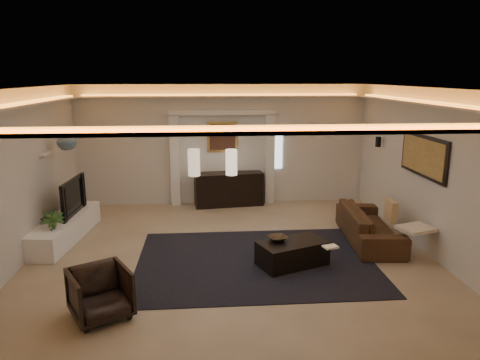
{
  "coord_description": "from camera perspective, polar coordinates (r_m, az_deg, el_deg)",
  "views": [
    {
      "loc": [
        -0.43,
        -7.26,
        3.1
      ],
      "look_at": [
        0.2,
        0.6,
        1.25
      ],
      "focal_mm": 33.39,
      "sensor_mm": 36.0,
      "label": 1
    }
  ],
  "objects": [
    {
      "name": "floor",
      "position": [
        7.91,
        -1.12,
        -9.88
      ],
      "size": [
        7.0,
        7.0,
        0.0
      ],
      "primitive_type": "plane",
      "color": "tan",
      "rests_on": "ground"
    },
    {
      "name": "ceiling",
      "position": [
        7.28,
        -1.22,
        11.62
      ],
      "size": [
        7.0,
        7.0,
        0.0
      ],
      "primitive_type": "plane",
      "rotation": [
        3.14,
        0.0,
        0.0
      ],
      "color": "white",
      "rests_on": "ground"
    },
    {
      "name": "wall_back",
      "position": [
        10.9,
        -2.27,
        4.49
      ],
      "size": [
        7.0,
        0.0,
        7.0
      ],
      "primitive_type": "plane",
      "rotation": [
        1.57,
        0.0,
        0.0
      ],
      "color": "silver",
      "rests_on": "ground"
    },
    {
      "name": "wall_front",
      "position": [
        4.13,
        1.77,
        -10.39
      ],
      "size": [
        7.0,
        0.0,
        7.0
      ],
      "primitive_type": "plane",
      "rotation": [
        -1.57,
        0.0,
        0.0
      ],
      "color": "silver",
      "rests_on": "ground"
    },
    {
      "name": "wall_left",
      "position": [
        8.06,
        -26.86,
        -0.07
      ],
      "size": [
        0.0,
        7.0,
        7.0
      ],
      "primitive_type": "plane",
      "rotation": [
        1.57,
        0.0,
        1.57
      ],
      "color": "silver",
      "rests_on": "ground"
    },
    {
      "name": "wall_right",
      "position": [
        8.42,
        23.36,
        0.8
      ],
      "size": [
        0.0,
        7.0,
        7.0
      ],
      "primitive_type": "plane",
      "rotation": [
        1.57,
        0.0,
        -1.57
      ],
      "color": "silver",
      "rests_on": "ground"
    },
    {
      "name": "cove_soffit",
      "position": [
        7.29,
        -1.21,
        9.42
      ],
      "size": [
        7.0,
        7.0,
        0.04
      ],
      "primitive_type": "cube",
      "color": "silver",
      "rests_on": "ceiling"
    },
    {
      "name": "daylight_slit",
      "position": [
        11.03,
        4.79,
        4.03
      ],
      "size": [
        0.25,
        0.03,
        1.0
      ],
      "primitive_type": "cube",
      "color": "white",
      "rests_on": "wall_back"
    },
    {
      "name": "area_rug",
      "position": [
        7.75,
        1.97,
        -10.32
      ],
      "size": [
        4.0,
        3.0,
        0.01
      ],
      "primitive_type": "cube",
      "color": "black",
      "rests_on": "ground"
    },
    {
      "name": "pilaster_left",
      "position": [
        10.87,
        -8.3,
        2.47
      ],
      "size": [
        0.22,
        0.2,
        2.2
      ],
      "primitive_type": "cube",
      "color": "silver",
      "rests_on": "ground"
    },
    {
      "name": "pilaster_right",
      "position": [
        10.96,
        3.8,
        2.67
      ],
      "size": [
        0.22,
        0.2,
        2.2
      ],
      "primitive_type": "cube",
      "color": "silver",
      "rests_on": "ground"
    },
    {
      "name": "alcove_header",
      "position": [
        10.7,
        -2.28,
        8.64
      ],
      "size": [
        2.52,
        0.2,
        0.12
      ],
      "primitive_type": "cube",
      "color": "silver",
      "rests_on": "wall_back"
    },
    {
      "name": "painting_frame",
      "position": [
        10.84,
        -2.27,
        5.51
      ],
      "size": [
        0.74,
        0.04,
        0.74
      ],
      "primitive_type": "cube",
      "color": "tan",
      "rests_on": "wall_back"
    },
    {
      "name": "painting_canvas",
      "position": [
        10.81,
        -2.26,
        5.49
      ],
      "size": [
        0.62,
        0.02,
        0.62
      ],
      "primitive_type": "cube",
      "color": "#4C2D1E",
      "rests_on": "wall_back"
    },
    {
      "name": "art_panel_frame",
      "position": [
        8.62,
        22.42,
        2.85
      ],
      "size": [
        0.04,
        1.64,
        0.74
      ],
      "primitive_type": "cube",
      "color": "black",
      "rests_on": "wall_right"
    },
    {
      "name": "art_panel_gold",
      "position": [
        8.61,
        22.27,
        2.85
      ],
      "size": [
        0.02,
        1.5,
        0.62
      ],
      "primitive_type": "cube",
      "color": "tan",
      "rests_on": "wall_right"
    },
    {
      "name": "wall_sconce",
      "position": [
        10.3,
        17.25,
        4.69
      ],
      "size": [
        0.12,
        0.12,
        0.22
      ],
      "primitive_type": "cylinder",
      "color": "black",
      "rests_on": "wall_right"
    },
    {
      "name": "wall_niche",
      "position": [
        9.29,
        -23.47,
        3.12
      ],
      "size": [
        0.1,
        0.55,
        0.04
      ],
      "primitive_type": "cube",
      "color": "silver",
      "rests_on": "wall_left"
    },
    {
      "name": "console",
      "position": [
        10.87,
        -1.46,
        -1.18
      ],
      "size": [
        1.69,
        0.7,
        0.82
      ],
      "primitive_type": "cube",
      "rotation": [
        0.0,
        0.0,
        0.12
      ],
      "color": "black",
      "rests_on": "ground"
    },
    {
      "name": "lamp_left",
      "position": [
        10.45,
        -5.9,
        2.05
      ],
      "size": [
        0.31,
        0.31,
        0.63
      ],
      "primitive_type": "cylinder",
      "rotation": [
        0.0,
        0.0,
        0.09
      ],
      "color": "beige",
      "rests_on": "console"
    },
    {
      "name": "lamp_right",
      "position": [
        10.49,
        -1.1,
        2.16
      ],
      "size": [
        0.33,
        0.33,
        0.61
      ],
      "primitive_type": "cylinder",
      "rotation": [
        0.0,
        0.0,
        -0.23
      ],
      "color": "#FFF0C5",
      "rests_on": "console"
    },
    {
      "name": "media_ledge",
      "position": [
        9.29,
        -21.47,
        -5.79
      ],
      "size": [
        0.83,
        2.39,
        0.44
      ],
      "primitive_type": "cube",
      "rotation": [
        0.0,
        0.0,
        -0.11
      ],
      "color": "white",
      "rests_on": "ground"
    },
    {
      "name": "tv",
      "position": [
        9.34,
        -21.21,
        -1.95
      ],
      "size": [
        1.23,
        0.24,
        0.71
      ],
      "primitive_type": "imported",
      "rotation": [
        0.0,
        0.0,
        1.51
      ],
      "color": "black",
      "rests_on": "media_ledge"
    },
    {
      "name": "figurine",
      "position": [
        9.94,
        -20.31,
        -1.96
      ],
      "size": [
        0.17,
        0.17,
        0.39
      ],
      "primitive_type": "cylinder",
      "rotation": [
        0.0,
        0.0,
        0.25
      ],
      "color": "#372215",
      "rests_on": "media_ledge"
    },
    {
      "name": "ginger_jar",
      "position": [
        9.47,
        -21.3,
        4.82
      ],
      "size": [
        0.46,
        0.46,
        0.39
      ],
      "primitive_type": "imported",
      "rotation": [
        0.0,
        0.0,
        -0.27
      ],
      "color": "slate",
      "rests_on": "wall_niche"
    },
    {
      "name": "plant",
      "position": [
        8.66,
        -22.76,
        -6.21
      ],
      "size": [
        0.55,
        0.55,
        0.75
      ],
      "primitive_type": "imported",
      "rotation": [
        0.0,
        0.0,
        0.39
      ],
      "color": "#2A501F",
      "rests_on": "ground"
    },
    {
      "name": "sofa",
      "position": [
        8.91,
        16.18,
        -5.57
      ],
      "size": [
        2.2,
        1.01,
        0.62
      ],
      "primitive_type": "imported",
      "rotation": [
        0.0,
        0.0,
        1.49
      ],
      "color": "black",
      "rests_on": "ground"
    },
    {
      "name": "throw_blanket",
      "position": [
        8.24,
        21.55,
        -5.79
      ],
      "size": [
        0.66,
        0.6,
        0.06
      ],
      "primitive_type": "cube",
      "rotation": [
        0.0,
        0.0,
        0.32
      ],
      "color": "#FFF3CC",
      "rests_on": "sofa"
    },
    {
      "name": "throw_pillow",
      "position": [
        9.14,
        18.73,
        -3.72
      ],
      "size": [
        0.14,
        0.41,
        0.41
      ],
      "primitive_type": "cube",
      "rotation": [
        0.0,
        0.0,
        -0.05
      ],
      "color": "tan",
      "rests_on": "sofa"
    },
    {
      "name": "coffee_table",
      "position": [
        7.6,
        6.68,
        -9.3
      ],
      "size": [
        1.26,
        0.98,
        0.42
      ],
      "primitive_type": "cube",
      "rotation": [
        0.0,
        0.0,
        0.38
      ],
      "color": "black",
      "rests_on": "ground"
    },
    {
      "name": "bowl",
      "position": [
        7.53,
        4.84,
        -7.46
      ],
      "size": [
        0.38,
        0.38,
        0.08
      ],
      "primitive_type": "imported",
      "rotation": [
        0.0,
        0.0,
        0.24
      ],
      "color": "#382918",
      "rests_on": "coffee_table"
    },
    {
      "name": "magazine",
      "position": [
        7.37,
        11.48,
        -8.37
      ],
      "size": [
        0.27,
        0.22,
        0.03
      ],
      "primitive_type": "cube",
      "rotation": [
        0.0,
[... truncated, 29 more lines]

